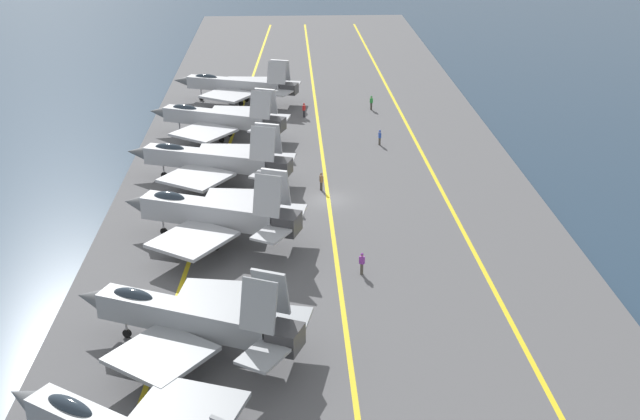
{
  "coord_description": "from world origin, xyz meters",
  "views": [
    {
      "loc": [
        -68.91,
        3.73,
        29.62
      ],
      "look_at": [
        -8.14,
        1.13,
        2.9
      ],
      "focal_mm": 45.0,
      "sensor_mm": 36.0,
      "label": 1
    }
  ],
  "objects_px": {
    "crew_blue_vest": "(380,137)",
    "crew_red_vest": "(304,109)",
    "parked_jet_third": "(212,213)",
    "parked_jet_sixth": "(238,85)",
    "crew_brown_vest": "(321,181)",
    "parked_jet_fourth": "(211,160)",
    "parked_jet_fifth": "(218,118)",
    "crew_purple_vest": "(362,263)",
    "parked_jet_second": "(188,318)",
    "crew_green_vest": "(371,102)"
  },
  "relations": [
    {
      "from": "parked_jet_sixth",
      "to": "crew_brown_vest",
      "type": "height_order",
      "value": "parked_jet_sixth"
    },
    {
      "from": "parked_jet_second",
      "to": "crew_red_vest",
      "type": "distance_m",
      "value": 51.61
    },
    {
      "from": "crew_brown_vest",
      "to": "parked_jet_sixth",
      "type": "bearing_deg",
      "value": 17.39
    },
    {
      "from": "parked_jet_second",
      "to": "crew_brown_vest",
      "type": "xyz_separation_m",
      "value": [
        27.1,
        -9.66,
        -1.53
      ]
    },
    {
      "from": "parked_jet_fifth",
      "to": "parked_jet_sixth",
      "type": "bearing_deg",
      "value": -5.68
    },
    {
      "from": "parked_jet_second",
      "to": "crew_brown_vest",
      "type": "relative_size",
      "value": 8.97
    },
    {
      "from": "parked_jet_third",
      "to": "crew_brown_vest",
      "type": "relative_size",
      "value": 8.82
    },
    {
      "from": "parked_jet_second",
      "to": "crew_red_vest",
      "type": "bearing_deg",
      "value": -9.58
    },
    {
      "from": "crew_red_vest",
      "to": "crew_purple_vest",
      "type": "distance_m",
      "value": 41.02
    },
    {
      "from": "parked_jet_second",
      "to": "crew_green_vest",
      "type": "xyz_separation_m",
      "value": [
        53.73,
        -17.17,
        -1.51
      ]
    },
    {
      "from": "parked_jet_second",
      "to": "crew_brown_vest",
      "type": "distance_m",
      "value": 28.81
    },
    {
      "from": "parked_jet_third",
      "to": "crew_blue_vest",
      "type": "distance_m",
      "value": 29.15
    },
    {
      "from": "crew_red_vest",
      "to": "crew_purple_vest",
      "type": "xyz_separation_m",
      "value": [
        -40.88,
        -3.41,
        0.01
      ]
    },
    {
      "from": "parked_jet_third",
      "to": "parked_jet_second",
      "type": "bearing_deg",
      "value": 179.29
    },
    {
      "from": "parked_jet_second",
      "to": "parked_jet_third",
      "type": "bearing_deg",
      "value": -0.71
    },
    {
      "from": "crew_red_vest",
      "to": "crew_green_vest",
      "type": "height_order",
      "value": "crew_green_vest"
    },
    {
      "from": "parked_jet_second",
      "to": "crew_blue_vest",
      "type": "relative_size",
      "value": 9.28
    },
    {
      "from": "crew_blue_vest",
      "to": "crew_purple_vest",
      "type": "distance_m",
      "value": 30.53
    },
    {
      "from": "parked_jet_sixth",
      "to": "crew_green_vest",
      "type": "xyz_separation_m",
      "value": [
        -3.64,
        -16.99,
        -1.45
      ]
    },
    {
      "from": "parked_jet_second",
      "to": "crew_red_vest",
      "type": "xyz_separation_m",
      "value": [
        50.87,
        -8.59,
        -1.52
      ]
    },
    {
      "from": "parked_jet_fourth",
      "to": "crew_brown_vest",
      "type": "distance_m",
      "value": 11.0
    },
    {
      "from": "parked_jet_second",
      "to": "parked_jet_third",
      "type": "xyz_separation_m",
      "value": [
        16.19,
        -0.2,
        0.08
      ]
    },
    {
      "from": "parked_jet_second",
      "to": "crew_blue_vest",
      "type": "xyz_separation_m",
      "value": [
        40.15,
        -16.73,
        -1.56
      ]
    },
    {
      "from": "parked_jet_second",
      "to": "crew_green_vest",
      "type": "relative_size",
      "value": 8.8
    },
    {
      "from": "parked_jet_sixth",
      "to": "crew_red_vest",
      "type": "bearing_deg",
      "value": -127.71
    },
    {
      "from": "crew_red_vest",
      "to": "crew_brown_vest",
      "type": "bearing_deg",
      "value": -177.42
    },
    {
      "from": "parked_jet_third",
      "to": "crew_green_vest",
      "type": "height_order",
      "value": "parked_jet_third"
    },
    {
      "from": "crew_red_vest",
      "to": "parked_jet_fourth",
      "type": "bearing_deg",
      "value": 155.92
    },
    {
      "from": "parked_jet_fourth",
      "to": "parked_jet_fifth",
      "type": "xyz_separation_m",
      "value": [
        13.62,
        0.25,
        -0.04
      ]
    },
    {
      "from": "parked_jet_fourth",
      "to": "crew_red_vest",
      "type": "xyz_separation_m",
      "value": [
        21.44,
        -9.58,
        -1.44
      ]
    },
    {
      "from": "parked_jet_fifth",
      "to": "crew_red_vest",
      "type": "bearing_deg",
      "value": -51.51
    },
    {
      "from": "parked_jet_fifth",
      "to": "crew_blue_vest",
      "type": "distance_m",
      "value": 18.26
    },
    {
      "from": "crew_green_vest",
      "to": "crew_red_vest",
      "type": "bearing_deg",
      "value": 108.43
    },
    {
      "from": "crew_blue_vest",
      "to": "crew_red_vest",
      "type": "relative_size",
      "value": 0.96
    },
    {
      "from": "parked_jet_sixth",
      "to": "crew_red_vest",
      "type": "relative_size",
      "value": 9.4
    },
    {
      "from": "crew_purple_vest",
      "to": "crew_brown_vest",
      "type": "bearing_deg",
      "value": 7.78
    },
    {
      "from": "parked_jet_third",
      "to": "crew_blue_vest",
      "type": "xyz_separation_m",
      "value": [
        23.96,
        -16.53,
        -1.65
      ]
    },
    {
      "from": "parked_jet_fourth",
      "to": "parked_jet_sixth",
      "type": "bearing_deg",
      "value": -2.41
    },
    {
      "from": "parked_jet_third",
      "to": "parked_jet_fifth",
      "type": "xyz_separation_m",
      "value": [
        26.86,
        1.44,
        -0.2
      ]
    },
    {
      "from": "crew_brown_vest",
      "to": "crew_red_vest",
      "type": "xyz_separation_m",
      "value": [
        23.77,
        1.07,
        0.01
      ]
    },
    {
      "from": "parked_jet_sixth",
      "to": "crew_brown_vest",
      "type": "relative_size",
      "value": 9.51
    },
    {
      "from": "parked_jet_fifth",
      "to": "crew_blue_vest",
      "type": "relative_size",
      "value": 9.61
    },
    {
      "from": "parked_jet_fifth",
      "to": "crew_green_vest",
      "type": "distance_m",
      "value": 21.33
    },
    {
      "from": "crew_blue_vest",
      "to": "parked_jet_sixth",
      "type": "bearing_deg",
      "value": 43.85
    },
    {
      "from": "parked_jet_sixth",
      "to": "crew_purple_vest",
      "type": "bearing_deg",
      "value": -166.0
    },
    {
      "from": "parked_jet_sixth",
      "to": "crew_purple_vest",
      "type": "height_order",
      "value": "parked_jet_sixth"
    },
    {
      "from": "parked_jet_fourth",
      "to": "parked_jet_second",
      "type": "bearing_deg",
      "value": -178.06
    },
    {
      "from": "parked_jet_fourth",
      "to": "parked_jet_fifth",
      "type": "bearing_deg",
      "value": 1.04
    },
    {
      "from": "parked_jet_sixth",
      "to": "crew_brown_vest",
      "type": "bearing_deg",
      "value": -162.61
    },
    {
      "from": "parked_jet_second",
      "to": "parked_jet_fourth",
      "type": "relative_size",
      "value": 0.94
    }
  ]
}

